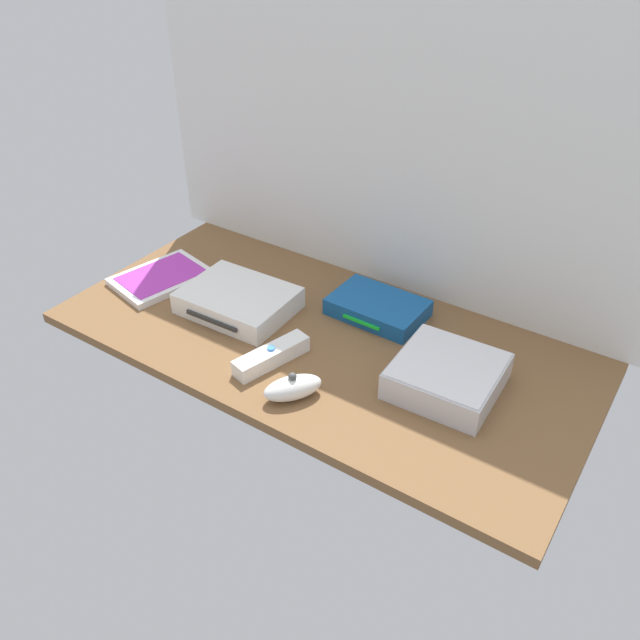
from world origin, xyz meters
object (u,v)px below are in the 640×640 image
Objects in this scene: game_case at (161,278)px; remote_nunchuk at (293,388)px; game_console at (238,300)px; remote_wand at (271,356)px; mini_computer at (448,374)px; network_router at (378,307)px.

game_case is 47.07cm from remote_nunchuk.
remote_wand is (15.59, -9.70, -0.69)cm from game_console.
game_case is at bearing 179.94° from game_console.
mini_computer reaches higher than game_case.
remote_wand is at bearing -108.05° from network_router.
mini_computer is at bearing 0.33° from game_console.
remote_nunchuk reaches higher than game_console.
game_console is at bearing 14.56° from game_case.
remote_wand is at bearing -176.84° from remote_nunchuk.
mini_computer is 64.95cm from game_case.
remote_nunchuk reaches higher than remote_wand.
mini_computer is (44.15, 1.69, 0.44)cm from game_console.
remote_nunchuk is (44.81, -14.35, 1.28)cm from game_case.
game_console is 18.37cm from remote_wand.
network_router reaches higher than game_case.
remote_nunchuk reaches higher than network_router.
network_router is (-20.42, 12.18, -0.94)cm from mini_computer.
game_console is 44.18cm from mini_computer.
game_console reaches higher than remote_wand.
mini_computer is at bearing 14.82° from game_case.
game_case is (-64.88, -2.35, -1.88)cm from mini_computer.
game_console is 27.49cm from network_router.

